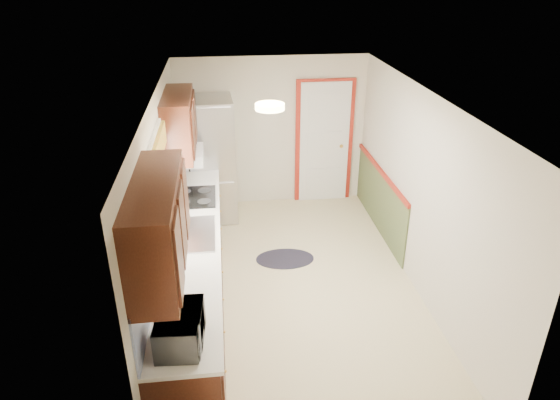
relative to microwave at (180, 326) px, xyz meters
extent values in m
cube|color=beige|center=(1.20, 1.95, -1.12)|extent=(3.20, 5.20, 0.12)
cube|color=white|center=(1.20, 1.95, 1.28)|extent=(3.20, 5.20, 0.12)
cube|color=beige|center=(1.20, 4.45, 0.08)|extent=(3.20, 0.10, 2.40)
cube|color=beige|center=(1.20, -0.55, 0.08)|extent=(3.20, 0.10, 2.40)
cube|color=beige|center=(-0.30, 1.95, 0.08)|extent=(0.10, 5.20, 2.40)
cube|color=beige|center=(2.70, 1.95, 0.08)|extent=(0.10, 5.20, 2.40)
cube|color=#3D190E|center=(0.00, 1.65, -0.67)|extent=(0.60, 4.00, 0.90)
cube|color=white|center=(0.01, 1.65, -0.20)|extent=(0.63, 4.00, 0.04)
cube|color=#5A7FDC|center=(-0.29, 1.65, 0.10)|extent=(0.02, 4.00, 0.55)
cube|color=#3D190E|center=(-0.12, 0.35, 0.71)|extent=(0.35, 1.40, 0.75)
cube|color=#3D190E|center=(-0.12, 3.05, 0.71)|extent=(0.35, 1.20, 0.75)
cube|color=white|center=(-0.29, 1.75, 0.50)|extent=(0.02, 1.00, 0.90)
cube|color=#C86B25|center=(-0.24, 1.75, 0.85)|extent=(0.05, 1.12, 0.24)
cube|color=#B7B7BC|center=(0.01, 1.75, -0.17)|extent=(0.52, 0.82, 0.02)
cube|color=white|center=(-0.07, 3.10, 0.26)|extent=(0.45, 0.60, 0.15)
cube|color=maroon|center=(2.05, 4.42, -0.12)|extent=(0.94, 0.05, 2.08)
cube|color=white|center=(2.05, 4.39, -0.12)|extent=(0.80, 0.04, 2.00)
cube|color=#475530|center=(2.69, 3.30, -0.67)|extent=(0.02, 2.30, 0.90)
cube|color=maroon|center=(2.67, 3.30, -0.20)|extent=(0.04, 2.30, 0.06)
cylinder|color=#FFD88C|center=(0.90, 1.75, 1.24)|extent=(0.30, 0.30, 0.06)
imported|color=white|center=(0.00, 0.00, 0.00)|extent=(0.32, 0.53, 0.35)
cube|color=#B7B7BC|center=(0.18, 4.00, -0.17)|extent=(0.82, 0.77, 1.89)
cylinder|color=black|center=(-0.08, 3.59, -0.26)|extent=(0.02, 0.02, 1.33)
ellipsoid|color=black|center=(1.17, 2.58, -1.11)|extent=(0.82, 0.55, 0.01)
cube|color=black|center=(0.01, 2.70, -0.16)|extent=(0.54, 0.65, 0.02)
camera|label=1|loc=(0.41, -3.15, 2.59)|focal=32.00mm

